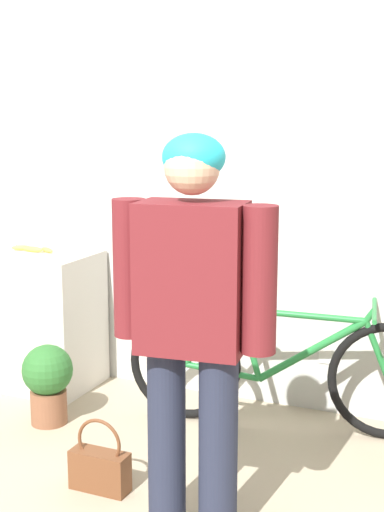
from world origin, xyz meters
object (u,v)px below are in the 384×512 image
(person, at_px, (192,309))
(potted_plant, at_px, (48,379))
(handbag, at_px, (100,467))
(banana, at_px, (33,249))
(bicycle, at_px, (283,368))

(person, relative_size, potted_plant, 3.60)
(person, height_order, potted_plant, person)
(handbag, bearing_deg, potted_plant, 140.63)
(person, relative_size, handbag, 4.70)
(person, distance_m, banana, 1.97)
(person, xyz_separation_m, banana, (-1.58, 1.17, -0.08))
(person, distance_m, potted_plant, 1.49)
(handbag, height_order, potted_plant, potted_plant)
(bicycle, distance_m, banana, 1.72)
(bicycle, xyz_separation_m, potted_plant, (-1.21, -0.45, -0.09))
(person, height_order, banana, person)
(person, bearing_deg, bicycle, 80.15)
(bicycle, bearing_deg, person, -102.12)
(bicycle, height_order, banana, banana)
(banana, distance_m, handbag, 1.67)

